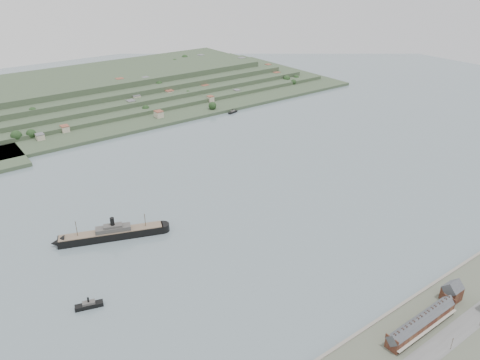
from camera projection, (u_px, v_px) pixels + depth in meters
ground at (253, 210)px, 395.66m from camera, size 1400.00×1400.00×0.00m
near_shore at (460, 342)px, 260.72m from camera, size 220.00×80.00×2.60m
terrace_row at (421, 323)px, 266.28m from camera, size 55.60×9.80×11.07m
gabled_building at (452, 291)px, 288.69m from camera, size 10.40×10.18×14.09m
far_peninsula at (104, 91)px, 688.52m from camera, size 760.00×309.00×30.00m
steamship at (109, 234)px, 354.78m from camera, size 84.58×39.17×21.15m
tugboat at (89, 305)px, 286.87m from camera, size 17.42×9.23×7.58m
ferry_east at (233, 112)px, 632.90m from camera, size 16.19×8.48×5.85m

